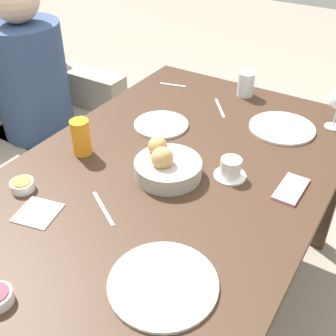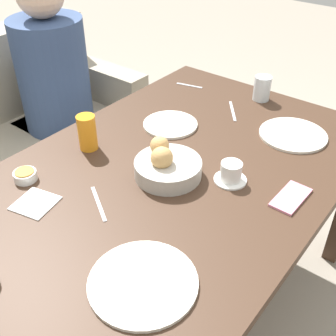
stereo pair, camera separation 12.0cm
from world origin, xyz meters
The scene contains 17 objects.
ground_plane centered at (0.00, 0.00, 0.00)m, with size 10.00×10.00×0.00m, color gray.
dining_table centered at (0.00, 0.00, 0.64)m, with size 1.46×0.98×0.72m.
couch centered at (-0.01, 1.14, 0.31)m, with size 1.47×0.70×0.86m.
seated_person centered at (0.29, 0.98, 0.50)m, with size 0.35×0.46×1.18m.
bread_basket centered at (-0.05, 0.00, 0.76)m, with size 0.22×0.22×0.11m.
plate_near_left centered at (-0.43, -0.23, 0.73)m, with size 0.27×0.27×0.01m.
plate_near_right centered at (0.43, -0.22, 0.73)m, with size 0.25×0.25×0.01m.
plate_far_center centered at (0.21, 0.18, 0.73)m, with size 0.21×0.21×0.01m.
juice_glass centered at (-0.09, 0.31, 0.79)m, with size 0.07×0.07×0.13m.
water_tumbler centered at (0.63, 0.01, 0.77)m, with size 0.07×0.07×0.10m.
coffee_cup centered at (0.05, -0.18, 0.75)m, with size 0.11×0.11×0.07m.
jam_bowl_honey centered at (-0.35, 0.34, 0.74)m, with size 0.07×0.07×0.03m.
fork_silver centered at (0.46, 0.05, 0.72)m, with size 0.14×0.11×0.00m.
knife_silver centered at (-0.29, 0.07, 0.72)m, with size 0.10×0.15×0.00m.
spoon_coffee centered at (0.55, 0.34, 0.72)m, with size 0.04×0.12×0.00m.
napkin centered at (-0.40, 0.22, 0.72)m, with size 0.14×0.14×0.00m.
cell_phone centered at (0.09, -0.37, 0.73)m, with size 0.15×0.08×0.01m.
Camera 2 is at (-0.91, -0.68, 1.54)m, focal length 45.00 mm.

